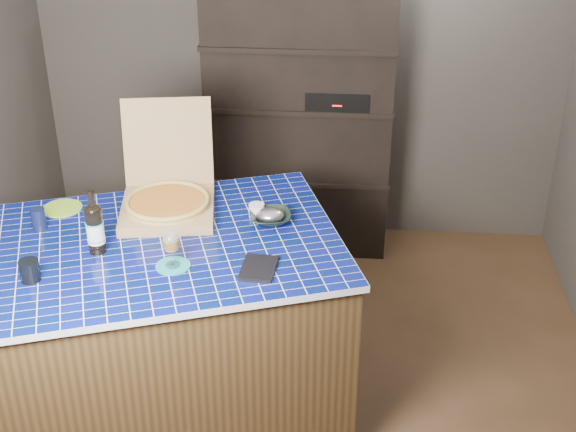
# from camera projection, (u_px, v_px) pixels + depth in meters

# --- Properties ---
(room) EXTENTS (3.50, 3.50, 3.50)m
(room) POSITION_uv_depth(u_px,v_px,m) (277.00, 177.00, 3.78)
(room) COLOR brown
(room) RESTS_ON ground
(shelving_unit) EXTENTS (1.20, 0.41, 1.80)m
(shelving_unit) POSITION_uv_depth(u_px,v_px,m) (300.00, 123.00, 5.28)
(shelving_unit) COLOR black
(shelving_unit) RESTS_ON floor
(kitchen_island) EXTENTS (2.11, 1.69, 1.00)m
(kitchen_island) POSITION_uv_depth(u_px,v_px,m) (150.00, 333.00, 3.94)
(kitchen_island) COLOR #43301A
(kitchen_island) RESTS_ON floor
(pizza_box) EXTENTS (0.53, 0.61, 0.49)m
(pizza_box) POSITION_uv_depth(u_px,v_px,m) (168.00, 199.00, 3.96)
(pizza_box) COLOR #A18953
(pizza_box) RESTS_ON kitchen_island
(mead_bottle) EXTENTS (0.08, 0.08, 0.31)m
(mead_bottle) POSITION_uv_depth(u_px,v_px,m) (95.00, 228.00, 3.60)
(mead_bottle) COLOR black
(mead_bottle) RESTS_ON kitchen_island
(teal_trivet) EXTENTS (0.15, 0.15, 0.01)m
(teal_trivet) POSITION_uv_depth(u_px,v_px,m) (173.00, 266.00, 3.54)
(teal_trivet) COLOR teal
(teal_trivet) RESTS_ON kitchen_island
(wine_glass) EXTENTS (0.08, 0.08, 0.17)m
(wine_glass) POSITION_uv_depth(u_px,v_px,m) (171.00, 243.00, 3.48)
(wine_glass) COLOR white
(wine_glass) RESTS_ON teal_trivet
(tumbler) EXTENTS (0.09, 0.09, 0.10)m
(tumbler) POSITION_uv_depth(u_px,v_px,m) (30.00, 271.00, 3.42)
(tumbler) COLOR black
(tumbler) RESTS_ON kitchen_island
(dvd_case) EXTENTS (0.16, 0.22, 0.02)m
(dvd_case) POSITION_uv_depth(u_px,v_px,m) (259.00, 268.00, 3.52)
(dvd_case) COLOR black
(dvd_case) RESTS_ON kitchen_island
(bowl) EXTENTS (0.24, 0.24, 0.05)m
(bowl) POSITION_uv_depth(u_px,v_px,m) (270.00, 218.00, 3.89)
(bowl) COLOR black
(bowl) RESTS_ON kitchen_island
(foil_contents) EXTENTS (0.14, 0.11, 0.06)m
(foil_contents) POSITION_uv_depth(u_px,v_px,m) (270.00, 215.00, 3.88)
(foil_contents) COLOR #B5B7C1
(foil_contents) RESTS_ON bowl
(white_jar) EXTENTS (0.08, 0.08, 0.07)m
(white_jar) POSITION_uv_depth(u_px,v_px,m) (257.00, 210.00, 3.93)
(white_jar) COLOR silver
(white_jar) RESTS_ON kitchen_island
(navy_cup) EXTENTS (0.07, 0.07, 0.11)m
(navy_cup) POSITION_uv_depth(u_px,v_px,m) (39.00, 219.00, 3.82)
(navy_cup) COLOR black
(navy_cup) RESTS_ON kitchen_island
(green_trivet) EXTENTS (0.20, 0.20, 0.01)m
(green_trivet) POSITION_uv_depth(u_px,v_px,m) (62.00, 208.00, 4.02)
(green_trivet) COLOR #85C229
(green_trivet) RESTS_ON kitchen_island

